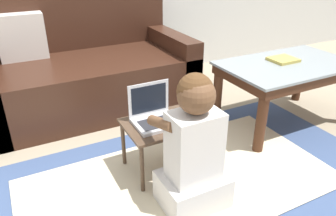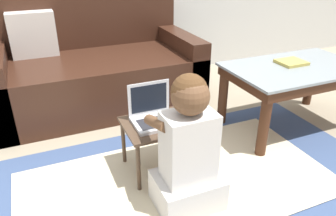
# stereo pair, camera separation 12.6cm
# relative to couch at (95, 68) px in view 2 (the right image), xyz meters

# --- Properties ---
(ground_plane) EXTENTS (16.00, 16.00, 0.00)m
(ground_plane) POSITION_rel_couch_xyz_m (0.24, -1.20, -0.31)
(ground_plane) COLOR gray
(area_rug) EXTENTS (2.52, 1.30, 0.01)m
(area_rug) POSITION_rel_couch_xyz_m (0.18, -1.35, -0.31)
(area_rug) COLOR #3D517A
(area_rug) RESTS_ON ground_plane
(couch) EXTENTS (1.66, 0.95, 0.93)m
(couch) POSITION_rel_couch_xyz_m (0.00, 0.00, 0.00)
(couch) COLOR #381E14
(couch) RESTS_ON ground_plane
(coffee_table) EXTENTS (0.99, 0.60, 0.49)m
(coffee_table) POSITION_rel_couch_xyz_m (1.25, -1.05, 0.10)
(coffee_table) COLOR gray
(coffee_table) RESTS_ON ground_plane
(laptop_desk) EXTENTS (0.51, 0.34, 0.33)m
(laptop_desk) POSITION_rel_couch_xyz_m (0.18, -1.17, -0.02)
(laptop_desk) COLOR #4C3828
(laptop_desk) RESTS_ON ground_plane
(laptop) EXTENTS (0.26, 0.21, 0.22)m
(laptop) POSITION_rel_couch_xyz_m (0.11, -1.14, 0.05)
(laptop) COLOR silver
(laptop) RESTS_ON laptop_desk
(computer_mouse) EXTENTS (0.07, 0.09, 0.04)m
(computer_mouse) POSITION_rel_couch_xyz_m (0.33, -1.18, 0.04)
(computer_mouse) COLOR silver
(computer_mouse) RESTS_ON laptop_desk
(person_seated) EXTENTS (0.34, 0.39, 0.75)m
(person_seated) POSITION_rel_couch_xyz_m (0.15, -1.52, 0.03)
(person_seated) COLOR silver
(person_seated) RESTS_ON ground_plane
(book_on_table) EXTENTS (0.19, 0.17, 0.02)m
(book_on_table) POSITION_rel_couch_xyz_m (1.25, -0.99, 0.19)
(book_on_table) COLOR tan
(book_on_table) RESTS_ON coffee_table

